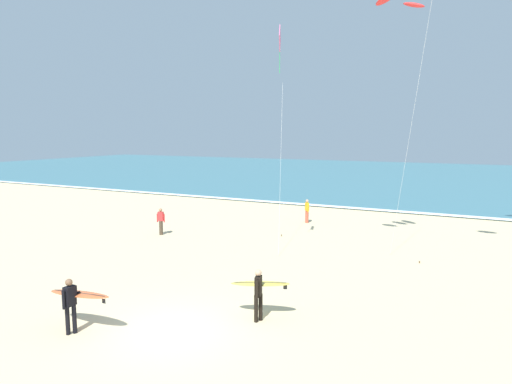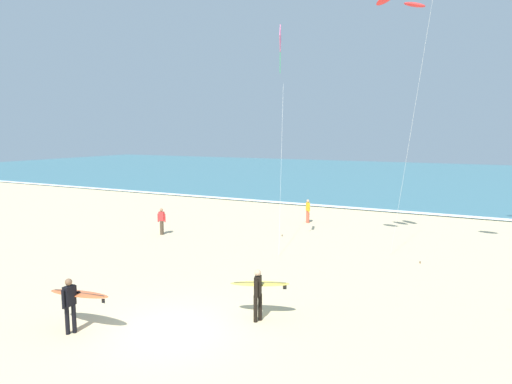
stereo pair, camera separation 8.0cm
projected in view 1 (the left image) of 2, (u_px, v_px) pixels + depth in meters
name	position (u px, v px, depth m)	size (l,w,h in m)	color
ground_plane	(172.00, 330.00, 13.57)	(160.00, 160.00, 0.00)	beige
ocean_water	(412.00, 176.00, 61.38)	(160.00, 60.00, 0.08)	teal
shoreline_foam	(361.00, 208.00, 35.04)	(160.00, 0.90, 0.01)	white
surfer_lead	(259.00, 288.00, 14.27)	(2.02, 1.14, 1.71)	black
surfer_trailing	(75.00, 298.00, 13.37)	(2.33, 0.94, 1.71)	black
kite_diamond_rose_mid	(280.00, 48.00, 20.54)	(1.84, 4.63, 10.90)	pink
bystander_yellow_top	(307.00, 211.00, 29.74)	(0.36, 0.40, 1.59)	#D8593F
bystander_red_top	(161.00, 221.00, 26.25)	(0.48, 0.26, 1.59)	#4C3D2D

